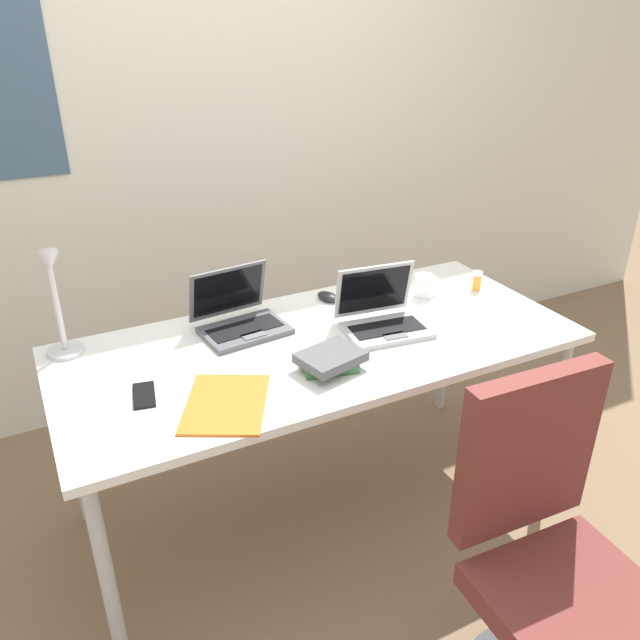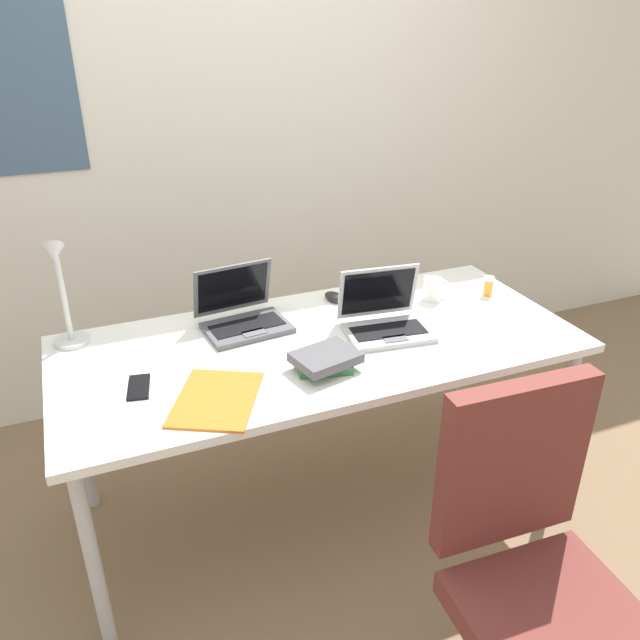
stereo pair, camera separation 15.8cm
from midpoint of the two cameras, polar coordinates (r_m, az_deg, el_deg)
name	(u,v)px [view 2 (the right image)]	position (r m, az deg, el deg)	size (l,w,h in m)	color
ground_plane	(320,503)	(2.63, 1.79, -16.20)	(12.00, 12.00, 0.00)	#7A6047
wall_back	(228,125)	(3.01, -6.78, 17.09)	(6.00, 0.13, 2.60)	silver
desk	(320,355)	(2.23, 2.04, -3.19)	(1.80, 0.80, 0.74)	white
desk_lamp	(63,295)	(2.20, -20.35, 2.14)	(0.12, 0.18, 0.40)	silver
laptop_center	(385,320)	(2.26, 7.89, -0.01)	(0.32, 0.28, 0.22)	#B7BABC
laptop_by_keyboard	(243,315)	(2.28, -5.04, 0.41)	(0.32, 0.29, 0.22)	#515459
computer_mouse	(334,297)	(2.49, 3.14, 2.06)	(0.06, 0.10, 0.03)	black
cell_phone	(139,387)	(1.99, -13.86, -5.94)	(0.06, 0.14, 0.01)	black
pill_bottle	(488,286)	(2.64, 16.65, 2.96)	(0.04, 0.04, 0.08)	gold
book_stack	(325,360)	(2.02, 2.71, -3.69)	(0.23, 0.19, 0.06)	#336638
paper_folder_front_left	(216,399)	(1.89, -6.97, -7.14)	(0.23, 0.31, 0.01)	orange
coffee_mug	(433,289)	(2.54, 11.95, 2.71)	(0.11, 0.08, 0.09)	white
office_chair	(534,604)	(1.90, 21.26, -22.84)	(0.52, 0.55, 0.97)	black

